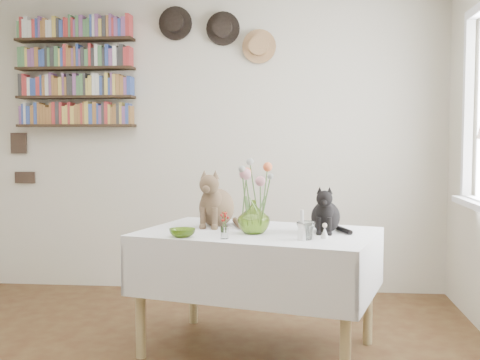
# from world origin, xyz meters

# --- Properties ---
(room) EXTENTS (4.08, 4.58, 2.58)m
(room) POSITION_xyz_m (0.00, 0.00, 1.25)
(room) COLOR brown
(room) RESTS_ON ground
(dining_table) EXTENTS (1.56, 1.22, 0.73)m
(dining_table) POSITION_xyz_m (0.54, 0.78, 0.55)
(dining_table) COLOR white
(dining_table) RESTS_ON room
(tabby_cat) EXTENTS (0.31, 0.36, 0.37)m
(tabby_cat) POSITION_xyz_m (0.26, 0.98, 0.92)
(tabby_cat) COLOR brown
(tabby_cat) RESTS_ON dining_table
(black_cat) EXTENTS (0.22, 0.26, 0.28)m
(black_cat) POSITION_xyz_m (0.94, 0.78, 0.88)
(black_cat) COLOR black
(black_cat) RESTS_ON dining_table
(flower_vase) EXTENTS (0.21, 0.21, 0.20)m
(flower_vase) POSITION_xyz_m (0.52, 0.69, 0.83)
(flower_vase) COLOR #A4CC51
(flower_vase) RESTS_ON dining_table
(green_bowl) EXTENTS (0.17, 0.17, 0.05)m
(green_bowl) POSITION_xyz_m (0.13, 0.53, 0.76)
(green_bowl) COLOR #A4CC51
(green_bowl) RESTS_ON dining_table
(drinking_glass) EXTENTS (0.15, 0.15, 0.10)m
(drinking_glass) POSITION_xyz_m (0.82, 0.50, 0.78)
(drinking_glass) COLOR white
(drinking_glass) RESTS_ON dining_table
(candlestick) EXTENTS (0.05, 0.05, 0.17)m
(candlestick) POSITION_xyz_m (0.80, 0.48, 0.79)
(candlestick) COLOR white
(candlestick) RESTS_ON dining_table
(berry_jar) EXTENTS (0.04, 0.04, 0.17)m
(berry_jar) POSITION_xyz_m (0.37, 0.49, 0.81)
(berry_jar) COLOR white
(berry_jar) RESTS_ON dining_table
(porcelain_figurine) EXTENTS (0.05, 0.05, 0.09)m
(porcelain_figurine) POSITION_xyz_m (0.93, 0.56, 0.77)
(porcelain_figurine) COLOR white
(porcelain_figurine) RESTS_ON dining_table
(flower_bouquet) EXTENTS (0.17, 0.13, 0.39)m
(flower_bouquet) POSITION_xyz_m (0.52, 0.70, 1.07)
(flower_bouquet) COLOR #4C7233
(flower_bouquet) RESTS_ON flower_vase
(bookshelf_unit) EXTENTS (1.00, 0.16, 0.91)m
(bookshelf_unit) POSITION_xyz_m (-1.10, 2.16, 1.84)
(bookshelf_unit) COLOR #302114
(bookshelf_unit) RESTS_ON room
(wall_hats) EXTENTS (0.98, 0.09, 0.48)m
(wall_hats) POSITION_xyz_m (0.12, 2.19, 2.17)
(wall_hats) COLOR black
(wall_hats) RESTS_ON room
(wall_art_plaques) EXTENTS (0.21, 0.02, 0.44)m
(wall_art_plaques) POSITION_xyz_m (-1.63, 2.23, 1.12)
(wall_art_plaques) COLOR #38281E
(wall_art_plaques) RESTS_ON room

